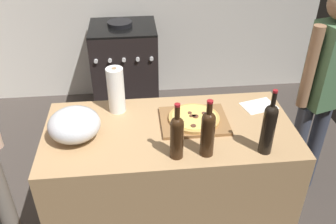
{
  "coord_description": "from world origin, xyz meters",
  "views": [
    {
      "loc": [
        0.06,
        -1.17,
        2.16
      ],
      "look_at": [
        0.25,
        0.65,
        0.95
      ],
      "focal_mm": 38.86,
      "sensor_mm": 36.0,
      "label": 1
    }
  ],
  "objects": [
    {
      "name": "pizza",
      "position": [
        0.4,
        0.6,
        0.93
      ],
      "size": [
        0.31,
        0.31,
        0.03
      ],
      "color": "tan",
      "rests_on": "cutting_board"
    },
    {
      "name": "paper_towel_roll",
      "position": [
        -0.06,
        0.78,
        1.05
      ],
      "size": [
        0.1,
        0.1,
        0.3
      ],
      "color": "white",
      "rests_on": "counter"
    },
    {
      "name": "recipe_sheet",
      "position": [
        0.85,
        0.74,
        0.9
      ],
      "size": [
        0.24,
        0.2,
        0.0
      ],
      "primitive_type": "cube",
      "rotation": [
        0.0,
        0.0,
        0.26
      ],
      "color": "white",
      "rests_on": "counter"
    },
    {
      "name": "person_in_red",
      "position": [
        1.33,
        0.88,
        0.91
      ],
      "size": [
        0.36,
        0.25,
        1.6
      ],
      "color": "#383D4C",
      "rests_on": "ground_plane"
    },
    {
      "name": "ground_plane",
      "position": [
        0.0,
        1.28,
        -0.01
      ],
      "size": [
        4.2,
        3.17,
        0.02
      ],
      "primitive_type": "cube",
      "color": "#3F3833"
    },
    {
      "name": "cutting_board",
      "position": [
        0.4,
        0.6,
        0.91
      ],
      "size": [
        0.4,
        0.32,
        0.02
      ],
      "primitive_type": "cube",
      "color": "olive",
      "rests_on": "counter"
    },
    {
      "name": "mixing_bowl",
      "position": [
        -0.29,
        0.52,
        0.99
      ],
      "size": [
        0.29,
        0.29,
        0.18
      ],
      "color": "#B2B2B7",
      "rests_on": "counter"
    },
    {
      "name": "counter",
      "position": [
        0.25,
        0.55,
        0.45
      ],
      "size": [
        1.48,
        0.71,
        0.9
      ],
      "primitive_type": "cube",
      "color": "tan",
      "rests_on": "ground_plane"
    },
    {
      "name": "wine_bottle_amber",
      "position": [
        0.73,
        0.29,
        1.06
      ],
      "size": [
        0.07,
        0.07,
        0.38
      ],
      "color": "black",
      "rests_on": "counter"
    },
    {
      "name": "wine_bottle_green",
      "position": [
        0.26,
        0.3,
        1.04
      ],
      "size": [
        0.07,
        0.07,
        0.33
      ],
      "color": "#331E0F",
      "rests_on": "counter"
    },
    {
      "name": "stove",
      "position": [
        -0.03,
        2.22,
        0.47
      ],
      "size": [
        0.64,
        0.58,
        0.97
      ],
      "color": "black",
      "rests_on": "ground_plane"
    },
    {
      "name": "wine_bottle_dark",
      "position": [
        0.42,
        0.3,
        1.05
      ],
      "size": [
        0.07,
        0.07,
        0.33
      ],
      "color": "#331E0F",
      "rests_on": "counter"
    }
  ]
}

